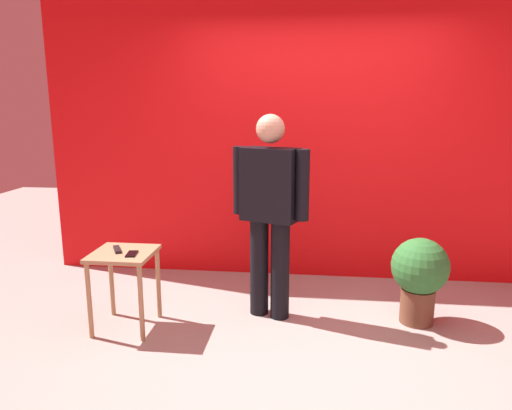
{
  "coord_description": "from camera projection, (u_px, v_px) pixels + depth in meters",
  "views": [
    {
      "loc": [
        -0.05,
        -3.02,
        1.69
      ],
      "look_at": [
        -0.46,
        0.55,
        0.92
      ],
      "focal_mm": 32.8,
      "sensor_mm": 36.0,
      "label": 1
    }
  ],
  "objects": [
    {
      "name": "ground_plane",
      "position": [
        312.0,
        351.0,
        3.28
      ],
      "size": [
        12.0,
        12.0,
        0.0
      ],
      "primitive_type": "plane",
      "color": "#9E9991"
    },
    {
      "name": "side_table",
      "position": [
        124.0,
        266.0,
        3.53
      ],
      "size": [
        0.45,
        0.45,
        0.61
      ],
      "color": "tan",
      "rests_on": "ground_plane"
    },
    {
      "name": "back_wall_red",
      "position": [
        316.0,
        128.0,
        4.49
      ],
      "size": [
        5.31,
        0.12,
        2.95
      ],
      "primitive_type": "cube",
      "color": "red",
      "rests_on": "ground_plane"
    },
    {
      "name": "standing_person",
      "position": [
        270.0,
        207.0,
        3.66
      ],
      "size": [
        0.64,
        0.35,
        1.62
      ],
      "color": "black",
      "rests_on": "ground_plane"
    },
    {
      "name": "cell_phone",
      "position": [
        132.0,
        254.0,
        3.45
      ],
      "size": [
        0.09,
        0.15,
        0.01
      ],
      "primitive_type": "cube",
      "rotation": [
        0.0,
        0.0,
        0.14
      ],
      "color": "black",
      "rests_on": "side_table"
    },
    {
      "name": "potted_plant",
      "position": [
        420.0,
        273.0,
        3.63
      ],
      "size": [
        0.44,
        0.44,
        0.69
      ],
      "color": "brown",
      "rests_on": "ground_plane"
    },
    {
      "name": "tv_remote",
      "position": [
        117.0,
        249.0,
        3.54
      ],
      "size": [
        0.12,
        0.17,
        0.02
      ],
      "primitive_type": "cube",
      "rotation": [
        0.0,
        0.0,
        0.51
      ],
      "color": "black",
      "rests_on": "side_table"
    }
  ]
}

